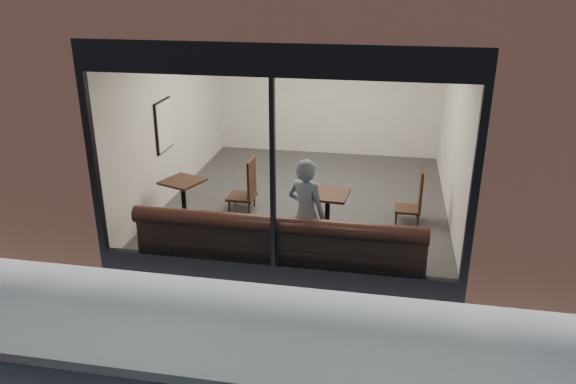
% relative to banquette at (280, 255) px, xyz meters
% --- Properties ---
extents(sidewalk_near, '(40.00, 2.00, 0.01)m').
position_rel_banquette_xyz_m(sidewalk_near, '(0.00, -1.45, -0.22)').
color(sidewalk_near, gray).
rests_on(sidewalk_near, ground).
extents(kerb_near, '(40.00, 0.10, 0.12)m').
position_rel_banquette_xyz_m(kerb_near, '(0.00, -2.50, -0.17)').
color(kerb_near, gray).
rests_on(kerb_near, ground).
extents(host_building_pier_left, '(2.50, 12.00, 3.20)m').
position_rel_banquette_xyz_m(host_building_pier_left, '(-3.75, 5.55, 1.38)').
color(host_building_pier_left, brown).
rests_on(host_building_pier_left, ground).
extents(host_building_pier_right, '(2.50, 12.00, 3.20)m').
position_rel_banquette_xyz_m(host_building_pier_right, '(3.75, 5.55, 1.38)').
color(host_building_pier_right, brown).
rests_on(host_building_pier_right, ground).
extents(host_building_backfill, '(5.00, 6.00, 3.20)m').
position_rel_banquette_xyz_m(host_building_backfill, '(0.00, 8.55, 1.38)').
color(host_building_backfill, brown).
rests_on(host_building_backfill, ground).
extents(cafe_floor, '(6.00, 6.00, 0.00)m').
position_rel_banquette_xyz_m(cafe_floor, '(0.00, 2.55, -0.21)').
color(cafe_floor, '#2D2D30').
rests_on(cafe_floor, ground).
extents(cafe_ceiling, '(6.00, 6.00, 0.00)m').
position_rel_banquette_xyz_m(cafe_ceiling, '(0.00, 2.55, 2.97)').
color(cafe_ceiling, white).
rests_on(cafe_ceiling, host_building_upper).
extents(cafe_wall_back, '(5.00, 0.00, 5.00)m').
position_rel_banquette_xyz_m(cafe_wall_back, '(0.00, 5.54, 1.37)').
color(cafe_wall_back, silver).
rests_on(cafe_wall_back, ground).
extents(cafe_wall_left, '(0.00, 6.00, 6.00)m').
position_rel_banquette_xyz_m(cafe_wall_left, '(-2.49, 2.55, 1.37)').
color(cafe_wall_left, silver).
rests_on(cafe_wall_left, ground).
extents(cafe_wall_right, '(0.00, 6.00, 6.00)m').
position_rel_banquette_xyz_m(cafe_wall_right, '(2.49, 2.55, 1.37)').
color(cafe_wall_right, silver).
rests_on(cafe_wall_right, ground).
extents(storefront_kick, '(5.00, 0.10, 0.30)m').
position_rel_banquette_xyz_m(storefront_kick, '(0.00, -0.40, -0.08)').
color(storefront_kick, black).
rests_on(storefront_kick, ground).
extents(storefront_header, '(5.00, 0.10, 0.40)m').
position_rel_banquette_xyz_m(storefront_header, '(0.00, -0.40, 2.77)').
color(storefront_header, black).
rests_on(storefront_header, host_building_upper).
extents(storefront_mullion, '(0.06, 0.10, 2.50)m').
position_rel_banquette_xyz_m(storefront_mullion, '(0.00, -0.40, 1.32)').
color(storefront_mullion, black).
rests_on(storefront_mullion, storefront_kick).
extents(storefront_glass, '(4.80, 0.00, 4.80)m').
position_rel_banquette_xyz_m(storefront_glass, '(0.00, -0.43, 1.33)').
color(storefront_glass, white).
rests_on(storefront_glass, storefront_kick).
extents(banquette, '(4.00, 0.55, 0.45)m').
position_rel_banquette_xyz_m(banquette, '(0.00, 0.00, 0.00)').
color(banquette, '#391A14').
rests_on(banquette, cafe_floor).
extents(person, '(0.70, 0.59, 1.61)m').
position_rel_banquette_xyz_m(person, '(0.34, 0.19, 0.58)').
color(person, '#8DA2BD').
rests_on(person, cafe_floor).
extents(cafe_table_left, '(0.76, 0.76, 0.04)m').
position_rel_banquette_xyz_m(cafe_table_left, '(-1.89, 1.28, 0.52)').
color(cafe_table_left, '#301E12').
rests_on(cafe_table_left, cafe_floor).
extents(cafe_table_right, '(0.67, 0.67, 0.04)m').
position_rel_banquette_xyz_m(cafe_table_right, '(0.54, 1.14, 0.52)').
color(cafe_table_right, '#301E12').
rests_on(cafe_table_right, cafe_floor).
extents(cafe_chair_left, '(0.48, 0.48, 0.04)m').
position_rel_banquette_xyz_m(cafe_chair_left, '(-1.09, 2.00, 0.01)').
color(cafe_chair_left, '#301E12').
rests_on(cafe_chair_left, cafe_floor).
extents(cafe_chair_right, '(0.42, 0.42, 0.04)m').
position_rel_banquette_xyz_m(cafe_chair_right, '(1.79, 1.98, 0.01)').
color(cafe_chair_right, '#301E12').
rests_on(cafe_chair_right, cafe_floor).
extents(wall_poster, '(0.02, 0.63, 0.84)m').
position_rel_banquette_xyz_m(wall_poster, '(-2.45, 2.06, 1.23)').
color(wall_poster, white).
rests_on(wall_poster, cafe_wall_left).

